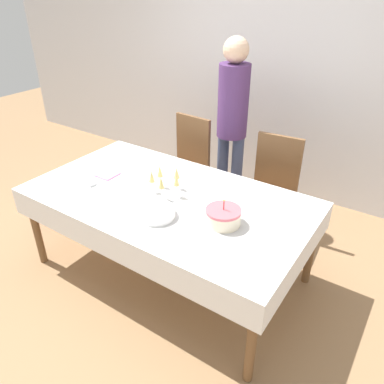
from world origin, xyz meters
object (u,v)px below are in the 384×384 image
person_standing (233,114)px  gift_bag (57,209)px  birthday_cake (223,216)px  dining_chair_far_left (186,161)px  champagne_tray (165,183)px  plate_stack_main (156,213)px  dining_chair_far_right (272,186)px

person_standing → gift_bag: size_ratio=5.74×
birthday_cake → gift_bag: birthday_cake is taller
dining_chair_far_left → champagne_tray: bearing=-64.4°
person_standing → plate_stack_main: bearing=-82.6°
dining_chair_far_left → person_standing: (0.39, 0.19, 0.50)m
champagne_tray → person_standing: (-0.03, 1.07, 0.23)m
dining_chair_far_right → plate_stack_main: dining_chair_far_right is taller
birthday_cake → person_standing: person_standing is taller
champagne_tray → gift_bag: 1.47m
birthday_cake → plate_stack_main: (-0.42, -0.18, -0.03)m
dining_chair_far_left → plate_stack_main: (0.56, -1.16, 0.22)m
champagne_tray → gift_bag: champagne_tray is taller
gift_bag → plate_stack_main: bearing=-8.6°
birthday_cake → gift_bag: (-1.87, 0.04, -0.63)m
champagne_tray → birthday_cake: bearing=-11.0°
champagne_tray → dining_chair_far_right: bearing=60.5°
champagne_tray → gift_bag: bearing=-177.1°
person_standing → gift_bag: 1.93m
dining_chair_far_left → plate_stack_main: dining_chair_far_left is taller
dining_chair_far_left → person_standing: person_standing is taller
dining_chair_far_right → birthday_cake: size_ratio=4.16×
dining_chair_far_left → plate_stack_main: bearing=-64.2°
dining_chair_far_left → birthday_cake: 1.41m
plate_stack_main → dining_chair_far_right: bearing=73.1°
dining_chair_far_right → gift_bag: bearing=-152.5°
person_standing → gift_bag: person_standing is taller
champagne_tray → plate_stack_main: bearing=-63.6°
champagne_tray → plate_stack_main: (0.14, -0.29, -0.05)m
plate_stack_main → gift_bag: (-1.46, 0.22, -0.60)m
dining_chair_far_left → plate_stack_main: size_ratio=3.73×
birthday_cake → champagne_tray: (-0.56, 0.11, 0.03)m
dining_chair_far_right → gift_bag: dining_chair_far_right is taller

